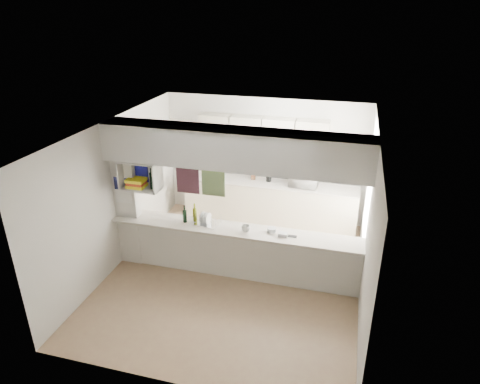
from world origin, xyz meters
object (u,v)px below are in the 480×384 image
(bowl, at_px, (303,171))
(dish_rack, at_px, (207,219))
(microwave, at_px, (304,179))
(wine_bottles, at_px, (190,215))

(bowl, bearing_deg, dish_rack, -123.82)
(microwave, distance_m, wine_bottles, 2.62)
(microwave, xyz_separation_m, dish_rack, (-1.35, -2.03, -0.07))
(microwave, xyz_separation_m, bowl, (-0.02, -0.04, 0.19))
(wine_bottles, bearing_deg, microwave, 50.72)
(dish_rack, xyz_separation_m, wine_bottles, (-0.31, -0.00, 0.04))
(wine_bottles, bearing_deg, dish_rack, 0.03)
(microwave, relative_size, wine_bottles, 1.72)
(bowl, xyz_separation_m, dish_rack, (-1.33, -1.99, -0.26))
(microwave, distance_m, bowl, 0.19)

